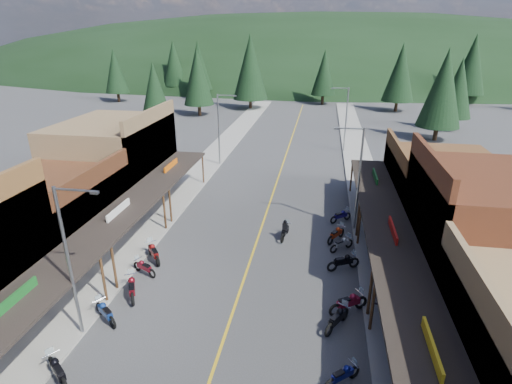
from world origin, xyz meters
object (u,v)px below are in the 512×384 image
at_px(streetlight_1, 220,127).
at_px(bike_east_6, 337,318).
at_px(pine_3, 324,72).
at_px(bike_east_8, 343,261).
at_px(pine_5, 472,64).
at_px(bike_east_9, 342,243).
at_px(bike_east_10, 336,233).
at_px(rider_on_bike, 285,230).
at_px(pine_4, 400,72).
at_px(shop_west_2, 51,215).
at_px(pine_9, 458,88).
at_px(shop_east_3, 439,189).
at_px(pine_10, 198,77).
at_px(bike_east_11, 341,215).
at_px(bike_west_6, 132,287).
at_px(pedestrian_east_a, 379,289).
at_px(pine_8, 154,89).
at_px(pedestrian_east_b, 362,187).
at_px(pine_2, 250,67).
at_px(pine_1, 198,65).
at_px(bike_east_7, 349,302).
at_px(streetlight_0, 71,258).
at_px(bike_east_5, 342,374).
at_px(shop_east_2, 486,234).
at_px(bike_west_8, 154,252).
at_px(streetlight_2, 357,175).
at_px(shop_west_3, 117,160).
at_px(bike_west_4, 57,370).
at_px(pine_0, 115,71).
at_px(bike_west_5, 105,311).
at_px(bike_west_7, 144,267).

relative_size(streetlight_1, bike_east_6, 3.65).
distance_m(pine_3, bike_east_8, 64.12).
distance_m(pine_5, bike_east_9, 73.33).
relative_size(bike_east_10, rider_on_bike, 0.99).
bearing_deg(pine_4, shop_west_2, -118.58).
bearing_deg(pine_9, bike_east_9, -113.99).
distance_m(shop_east_3, pine_10, 50.24).
bearing_deg(bike_east_11, bike_east_9, -39.55).
distance_m(bike_west_6, pedestrian_east_a, 13.89).
distance_m(pine_4, rider_on_bike, 56.93).
bearing_deg(shop_east_3, pine_3, 100.11).
bearing_deg(pine_9, bike_west_6, -122.17).
distance_m(pine_5, pine_8, 64.53).
bearing_deg(shop_east_3, pedestrian_east_b, 149.32).
height_order(pine_2, pine_3, pine_2).
relative_size(rider_on_bike, pedestrian_east_b, 1.19).
height_order(shop_west_2, pine_1, pine_1).
distance_m(pine_10, pedestrian_east_b, 44.37).
bearing_deg(bike_east_7, streetlight_0, -105.61).
xyz_separation_m(bike_east_5, bike_east_10, (-0.02, 12.96, 0.07)).
relative_size(shop_east_2, bike_west_8, 4.66).
bearing_deg(shop_east_2, streetlight_2, 137.32).
relative_size(shop_west_3, streetlight_1, 1.36).
height_order(pine_10, bike_east_8, pine_10).
relative_size(shop_west_3, bike_east_5, 5.74).
bearing_deg(bike_east_5, pine_1, 161.59).
distance_m(shop_east_2, pedestrian_east_a, 7.05).
xyz_separation_m(bike_west_8, bike_east_6, (11.86, -4.66, -0.04)).
distance_m(shop_east_2, bike_west_4, 23.01).
distance_m(pine_0, bike_east_6, 79.93).
xyz_separation_m(pine_8, bike_west_4, (15.54, -48.85, -5.34)).
xyz_separation_m(shop_east_3, pedestrian_east_a, (-5.93, -12.46, -1.47)).
bearing_deg(pedestrian_east_a, bike_east_10, -143.21).
distance_m(shop_west_2, pedestrian_east_b, 25.48).
distance_m(pine_0, pine_1, 17.90).
height_order(shop_east_2, bike_west_8, shop_east_2).
height_order(pine_5, bike_east_8, pine_5).
bearing_deg(shop_west_3, shop_east_2, -19.20).
bearing_deg(bike_east_9, streetlight_0, -91.59).
height_order(pine_1, bike_west_4, pine_1).
distance_m(bike_west_5, bike_east_7, 12.90).
relative_size(pine_0, bike_west_4, 4.90).
xyz_separation_m(pine_9, pedestrian_east_a, (-16.18, -46.16, -5.32)).
bearing_deg(shop_east_2, bike_west_8, -178.67).
relative_size(shop_west_3, pine_1, 0.87).
xyz_separation_m(streetlight_2, bike_west_7, (-13.21, -8.42, -3.90)).
bearing_deg(pine_10, bike_east_10, -61.73).
relative_size(shop_east_2, pine_9, 1.01).
height_order(pine_10, bike_west_7, pine_10).
distance_m(pine_2, pine_9, 36.44).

